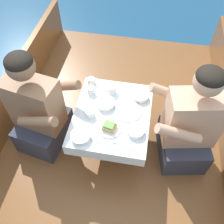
{
  "coord_description": "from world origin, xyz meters",
  "views": [
    {
      "loc": [
        0.21,
        -1.12,
        2.24
      ],
      "look_at": [
        0.0,
        0.03,
        0.73
      ],
      "focal_mm": 40.0,
      "sensor_mm": 36.0,
      "label": 1
    }
  ],
  "objects_px": {
    "person_port": "(38,112)",
    "coffee_cup_center": "(91,90)",
    "coffee_cup_port": "(90,113)",
    "sandwich": "(109,126)",
    "tin_can": "(91,81)",
    "coffee_cup_starboard": "(111,89)",
    "person_starboard": "(188,127)"
  },
  "relations": [
    {
      "from": "person_starboard",
      "to": "coffee_cup_starboard",
      "type": "relative_size",
      "value": 9.12
    },
    {
      "from": "person_port",
      "to": "coffee_cup_center",
      "type": "bearing_deg",
      "value": 42.02
    },
    {
      "from": "coffee_cup_starboard",
      "to": "tin_can",
      "type": "height_order",
      "value": "coffee_cup_starboard"
    },
    {
      "from": "person_starboard",
      "to": "tin_can",
      "type": "xyz_separation_m",
      "value": [
        -0.82,
        0.28,
        0.08
      ]
    },
    {
      "from": "sandwich",
      "to": "coffee_cup_center",
      "type": "distance_m",
      "value": 0.39
    },
    {
      "from": "coffee_cup_starboard",
      "to": "coffee_cup_center",
      "type": "bearing_deg",
      "value": -167.52
    },
    {
      "from": "person_starboard",
      "to": "coffee_cup_starboard",
      "type": "bearing_deg",
      "value": -29.1
    },
    {
      "from": "person_starboard",
      "to": "coffee_cup_port",
      "type": "distance_m",
      "value": 0.76
    },
    {
      "from": "person_starboard",
      "to": "coffee_cup_center",
      "type": "xyz_separation_m",
      "value": [
        -0.8,
        0.17,
        0.08
      ]
    },
    {
      "from": "person_port",
      "to": "sandwich",
      "type": "relative_size",
      "value": 9.11
    },
    {
      "from": "tin_can",
      "to": "coffee_cup_starboard",
      "type": "bearing_deg",
      "value": -20.67
    },
    {
      "from": "person_port",
      "to": "sandwich",
      "type": "xyz_separation_m",
      "value": [
        0.6,
        -0.1,
        0.09
      ]
    },
    {
      "from": "sandwich",
      "to": "person_port",
      "type": "bearing_deg",
      "value": 170.98
    },
    {
      "from": "person_port",
      "to": "coffee_cup_center",
      "type": "relative_size",
      "value": 10.56
    },
    {
      "from": "coffee_cup_port",
      "to": "coffee_cup_center",
      "type": "relative_size",
      "value": 1.03
    },
    {
      "from": "person_port",
      "to": "sandwich",
      "type": "bearing_deg",
      "value": 1.95
    },
    {
      "from": "coffee_cup_port",
      "to": "tin_can",
      "type": "xyz_separation_m",
      "value": [
        -0.07,
        0.34,
        -0.0
      ]
    },
    {
      "from": "person_port",
      "to": "person_starboard",
      "type": "xyz_separation_m",
      "value": [
        1.19,
        0.06,
        0.0
      ]
    },
    {
      "from": "coffee_cup_port",
      "to": "sandwich",
      "type": "bearing_deg",
      "value": -29.72
    },
    {
      "from": "sandwich",
      "to": "coffee_cup_port",
      "type": "xyz_separation_m",
      "value": [
        -0.17,
        0.09,
        -0.0
      ]
    },
    {
      "from": "person_port",
      "to": "coffee_cup_starboard",
      "type": "xyz_separation_m",
      "value": [
        0.55,
        0.27,
        0.09
      ]
    },
    {
      "from": "coffee_cup_port",
      "to": "tin_can",
      "type": "height_order",
      "value": "same"
    },
    {
      "from": "sandwich",
      "to": "tin_can",
      "type": "relative_size",
      "value": 1.59
    },
    {
      "from": "tin_can",
      "to": "coffee_cup_port",
      "type": "bearing_deg",
      "value": -78.43
    },
    {
      "from": "person_port",
      "to": "coffee_cup_center",
      "type": "xyz_separation_m",
      "value": [
        0.39,
        0.23,
        0.09
      ]
    },
    {
      "from": "sandwich",
      "to": "coffee_cup_port",
      "type": "bearing_deg",
      "value": 150.28
    },
    {
      "from": "coffee_cup_port",
      "to": "coffee_cup_starboard",
      "type": "bearing_deg",
      "value": 67.22
    },
    {
      "from": "person_starboard",
      "to": "sandwich",
      "type": "xyz_separation_m",
      "value": [
        -0.59,
        -0.16,
        0.08
      ]
    },
    {
      "from": "person_starboard",
      "to": "coffee_cup_starboard",
      "type": "height_order",
      "value": "person_starboard"
    },
    {
      "from": "person_port",
      "to": "coffee_cup_center",
      "type": "height_order",
      "value": "person_port"
    },
    {
      "from": "coffee_cup_port",
      "to": "person_port",
      "type": "bearing_deg",
      "value": 179.93
    },
    {
      "from": "sandwich",
      "to": "tin_can",
      "type": "xyz_separation_m",
      "value": [
        -0.23,
        0.43,
        -0.0
      ]
    }
  ]
}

